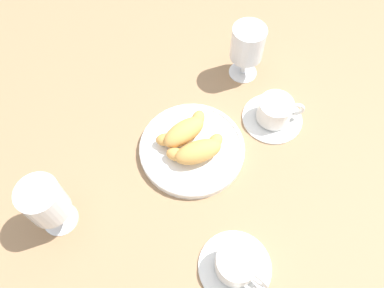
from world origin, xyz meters
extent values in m
plane|color=#997551|center=(0.00, 0.00, 0.00)|extent=(2.20, 2.20, 0.00)
cylinder|color=white|center=(0.01, -0.01, 0.01)|extent=(0.23, 0.23, 0.02)
torus|color=white|center=(0.01, -0.01, 0.02)|extent=(0.23, 0.23, 0.01)
ellipsoid|color=#D6994C|center=(0.01, -0.04, 0.04)|extent=(0.10, 0.05, 0.04)
ellipsoid|color=#D6994C|center=(0.05, -0.02, 0.03)|extent=(0.05, 0.05, 0.03)
ellipsoid|color=#D6994C|center=(-0.03, -0.02, 0.03)|extent=(0.05, 0.05, 0.03)
ellipsoid|color=#D6994C|center=(0.00, 0.02, 0.04)|extent=(0.11, 0.08, 0.04)
ellipsoid|color=#D6994C|center=(0.04, 0.04, 0.03)|extent=(0.05, 0.05, 0.03)
ellipsoid|color=#D6994C|center=(-0.04, 0.02, 0.03)|extent=(0.05, 0.04, 0.03)
cylinder|color=white|center=(0.00, -0.27, 0.00)|extent=(0.14, 0.14, 0.01)
cylinder|color=white|center=(0.00, -0.27, 0.03)|extent=(0.08, 0.08, 0.05)
cylinder|color=brown|center=(0.00, -0.27, 0.06)|extent=(0.07, 0.07, 0.01)
torus|color=white|center=(0.02, -0.31, 0.04)|extent=(0.03, 0.04, 0.04)
cylinder|color=white|center=(0.21, 0.01, 0.00)|extent=(0.14, 0.14, 0.01)
cylinder|color=white|center=(0.21, 0.01, 0.03)|extent=(0.08, 0.08, 0.05)
cylinder|color=#937A60|center=(0.21, 0.01, 0.06)|extent=(0.07, 0.07, 0.01)
torus|color=white|center=(0.25, -0.01, 0.04)|extent=(0.04, 0.02, 0.04)
cylinder|color=white|center=(-0.29, -0.07, 0.00)|extent=(0.07, 0.07, 0.01)
cylinder|color=white|center=(-0.29, -0.07, 0.03)|extent=(0.01, 0.01, 0.05)
cylinder|color=white|center=(-0.29, -0.07, 0.10)|extent=(0.08, 0.08, 0.08)
cylinder|color=yellow|center=(-0.29, -0.07, 0.10)|extent=(0.07, 0.07, 0.07)
cylinder|color=white|center=(0.20, 0.15, 0.00)|extent=(0.07, 0.07, 0.01)
cylinder|color=white|center=(0.20, 0.15, 0.03)|extent=(0.01, 0.01, 0.05)
cylinder|color=white|center=(0.20, 0.15, 0.10)|extent=(0.08, 0.08, 0.08)
cylinder|color=yellow|center=(0.20, 0.15, 0.09)|extent=(0.07, 0.07, 0.06)
camera|label=1|loc=(-0.12, -0.38, 0.72)|focal=35.34mm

